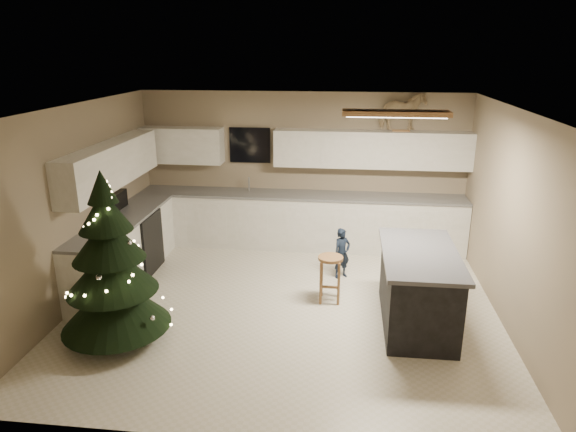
# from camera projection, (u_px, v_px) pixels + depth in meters

# --- Properties ---
(ground_plane) EXTENTS (5.50, 5.50, 0.00)m
(ground_plane) POSITION_uv_depth(u_px,v_px,m) (285.00, 306.00, 6.84)
(ground_plane) COLOR beige
(room_shell) EXTENTS (5.52, 5.02, 2.61)m
(room_shell) POSITION_uv_depth(u_px,v_px,m) (287.00, 178.00, 6.29)
(room_shell) COLOR gray
(room_shell) RESTS_ON ground_plane
(cabinetry) EXTENTS (5.50, 3.20, 2.00)m
(cabinetry) POSITION_uv_depth(u_px,v_px,m) (241.00, 212.00, 8.26)
(cabinetry) COLOR white
(cabinetry) RESTS_ON ground_plane
(island) EXTENTS (0.90, 1.70, 0.95)m
(island) POSITION_uv_depth(u_px,v_px,m) (418.00, 288.00, 6.28)
(island) COLOR black
(island) RESTS_ON ground_plane
(bar_stool) EXTENTS (0.34, 0.34, 0.64)m
(bar_stool) POSITION_uv_depth(u_px,v_px,m) (330.00, 268.00, 6.85)
(bar_stool) COLOR brown
(bar_stool) RESTS_ON ground_plane
(christmas_tree) EXTENTS (1.28, 1.24, 2.05)m
(christmas_tree) POSITION_uv_depth(u_px,v_px,m) (112.00, 274.00, 5.80)
(christmas_tree) COLOR #3F2816
(christmas_tree) RESTS_ON ground_plane
(toddler) EXTENTS (0.33, 0.31, 0.76)m
(toddler) POSITION_uv_depth(u_px,v_px,m) (342.00, 253.00, 7.59)
(toddler) COLOR #111C31
(toddler) RESTS_ON ground_plane
(rocking_horse) EXTENTS (0.74, 0.45, 0.61)m
(rocking_horse) POSITION_uv_depth(u_px,v_px,m) (402.00, 111.00, 8.14)
(rocking_horse) COLOR brown
(rocking_horse) RESTS_ON cabinetry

